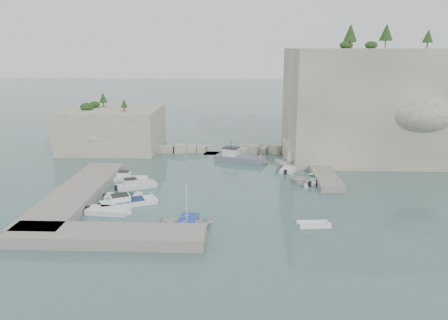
{
  "coord_description": "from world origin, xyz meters",
  "views": [
    {
      "loc": [
        2.08,
        -48.76,
        17.24
      ],
      "look_at": [
        0.0,
        6.0,
        3.0
      ],
      "focal_mm": 35.0,
      "sensor_mm": 36.0,
      "label": 1
    }
  ],
  "objects_px": {
    "work_boat": "(240,161)",
    "motorboat_c": "(124,199)",
    "tender_east_a": "(304,185)",
    "tender_east_b": "(312,182)",
    "motorboat_e": "(108,213)",
    "tender_east_d": "(288,167)",
    "motorboat_d": "(129,205)",
    "rowboat": "(187,226)",
    "motorboat_a": "(129,181)",
    "inflatable_dinghy": "(313,226)",
    "tender_east_c": "(290,170)",
    "motorboat_b": "(137,188)"
  },
  "relations": [
    {
      "from": "motorboat_a",
      "to": "tender_east_a",
      "type": "relative_size",
      "value": 1.41
    },
    {
      "from": "inflatable_dinghy",
      "to": "tender_east_a",
      "type": "distance_m",
      "value": 13.66
    },
    {
      "from": "motorboat_b",
      "to": "work_boat",
      "type": "height_order",
      "value": "work_boat"
    },
    {
      "from": "motorboat_e",
      "to": "tender_east_a",
      "type": "relative_size",
      "value": 1.31
    },
    {
      "from": "tender_east_d",
      "to": "motorboat_e",
      "type": "bearing_deg",
      "value": 125.51
    },
    {
      "from": "motorboat_b",
      "to": "motorboat_d",
      "type": "relative_size",
      "value": 0.79
    },
    {
      "from": "motorboat_d",
      "to": "rowboat",
      "type": "distance_m",
      "value": 9.35
    },
    {
      "from": "motorboat_b",
      "to": "inflatable_dinghy",
      "type": "relative_size",
      "value": 1.57
    },
    {
      "from": "motorboat_c",
      "to": "work_boat",
      "type": "bearing_deg",
      "value": 49.54
    },
    {
      "from": "motorboat_a",
      "to": "tender_east_a",
      "type": "distance_m",
      "value": 22.92
    },
    {
      "from": "motorboat_d",
      "to": "rowboat",
      "type": "xyz_separation_m",
      "value": [
        7.32,
        -5.82,
        0.0
      ]
    },
    {
      "from": "motorboat_a",
      "to": "work_boat",
      "type": "relative_size",
      "value": 0.61
    },
    {
      "from": "motorboat_c",
      "to": "tender_east_a",
      "type": "distance_m",
      "value": 22.71
    },
    {
      "from": "motorboat_d",
      "to": "tender_east_a",
      "type": "distance_m",
      "value": 22.32
    },
    {
      "from": "tender_east_a",
      "to": "tender_east_b",
      "type": "bearing_deg",
      "value": -42.9
    },
    {
      "from": "tender_east_d",
      "to": "motorboat_b",
      "type": "bearing_deg",
      "value": 110.77
    },
    {
      "from": "work_boat",
      "to": "motorboat_a",
      "type": "bearing_deg",
      "value": -123.7
    },
    {
      "from": "motorboat_e",
      "to": "motorboat_b",
      "type": "bearing_deg",
      "value": 89.63
    },
    {
      "from": "motorboat_c",
      "to": "tender_east_a",
      "type": "bearing_deg",
      "value": 13.15
    },
    {
      "from": "tender_east_c",
      "to": "motorboat_c",
      "type": "bearing_deg",
      "value": 143.27
    },
    {
      "from": "rowboat",
      "to": "work_boat",
      "type": "bearing_deg",
      "value": -8.02
    },
    {
      "from": "motorboat_b",
      "to": "rowboat",
      "type": "distance_m",
      "value": 14.29
    },
    {
      "from": "motorboat_e",
      "to": "tender_east_d",
      "type": "height_order",
      "value": "tender_east_d"
    },
    {
      "from": "motorboat_d",
      "to": "tender_east_c",
      "type": "bearing_deg",
      "value": 12.6
    },
    {
      "from": "inflatable_dinghy",
      "to": "tender_east_d",
      "type": "bearing_deg",
      "value": 84.83
    },
    {
      "from": "motorboat_e",
      "to": "work_boat",
      "type": "bearing_deg",
      "value": 63.95
    },
    {
      "from": "tender_east_b",
      "to": "work_boat",
      "type": "relative_size",
      "value": 0.5
    },
    {
      "from": "motorboat_e",
      "to": "tender_east_d",
      "type": "bearing_deg",
      "value": 48.39
    },
    {
      "from": "tender_east_b",
      "to": "motorboat_d",
      "type": "bearing_deg",
      "value": 129.62
    },
    {
      "from": "motorboat_d",
      "to": "tender_east_a",
      "type": "relative_size",
      "value": 1.82
    },
    {
      "from": "rowboat",
      "to": "work_boat",
      "type": "height_order",
      "value": "work_boat"
    },
    {
      "from": "tender_east_a",
      "to": "motorboat_b",
      "type": "bearing_deg",
      "value": 97.86
    },
    {
      "from": "motorboat_e",
      "to": "tender_east_c",
      "type": "distance_m",
      "value": 27.87
    },
    {
      "from": "motorboat_c",
      "to": "rowboat",
      "type": "relative_size",
      "value": 0.88
    },
    {
      "from": "motorboat_a",
      "to": "work_boat",
      "type": "bearing_deg",
      "value": 37.22
    },
    {
      "from": "tender_east_a",
      "to": "tender_east_c",
      "type": "relative_size",
      "value": 0.66
    },
    {
      "from": "work_boat",
      "to": "motorboat_c",
      "type": "bearing_deg",
      "value": -107.21
    },
    {
      "from": "motorboat_b",
      "to": "tender_east_d",
      "type": "relative_size",
      "value": 1.28
    },
    {
      "from": "rowboat",
      "to": "motorboat_a",
      "type": "bearing_deg",
      "value": 36.16
    },
    {
      "from": "motorboat_c",
      "to": "motorboat_a",
      "type": "bearing_deg",
      "value": 95.84
    },
    {
      "from": "motorboat_b",
      "to": "rowboat",
      "type": "height_order",
      "value": "motorboat_b"
    },
    {
      "from": "motorboat_d",
      "to": "inflatable_dinghy",
      "type": "relative_size",
      "value": 1.98
    },
    {
      "from": "tender_east_d",
      "to": "work_boat",
      "type": "xyz_separation_m",
      "value": [
        -7.09,
        3.13,
        0.0
      ]
    },
    {
      "from": "motorboat_b",
      "to": "tender_east_b",
      "type": "xyz_separation_m",
      "value": [
        22.53,
        3.4,
        0.0
      ]
    },
    {
      "from": "tender_east_d",
      "to": "work_boat",
      "type": "relative_size",
      "value": 0.49
    },
    {
      "from": "motorboat_d",
      "to": "inflatable_dinghy",
      "type": "xyz_separation_m",
      "value": [
        19.83,
        -5.36,
        0.0
      ]
    },
    {
      "from": "motorboat_a",
      "to": "motorboat_c",
      "type": "height_order",
      "value": "motorboat_a"
    },
    {
      "from": "motorboat_b",
      "to": "tender_east_b",
      "type": "distance_m",
      "value": 22.78
    },
    {
      "from": "inflatable_dinghy",
      "to": "tender_east_c",
      "type": "bearing_deg",
      "value": 84.39
    },
    {
      "from": "motorboat_a",
      "to": "inflatable_dinghy",
      "type": "relative_size",
      "value": 1.53
    }
  ]
}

